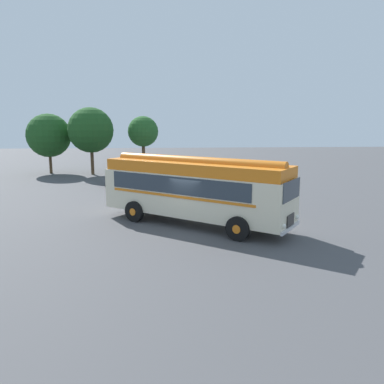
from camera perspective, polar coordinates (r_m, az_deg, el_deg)
The scene contains 9 objects.
ground_plane at distance 18.89m, azimuth 0.38°, elevation -5.29°, with size 120.00×120.00×0.00m, color #474749.
vintage_bus at distance 18.94m, azimuth 0.36°, elevation 0.64°, with size 9.53×8.01×3.49m.
car_near_left at distance 31.84m, azimuth -10.78°, elevation 2.58°, with size 2.19×4.31×1.66m.
car_mid_left at distance 31.57m, azimuth -5.70°, elevation 2.65°, with size 2.41×4.40×1.66m.
car_mid_right at distance 32.01m, azimuth -1.32°, elevation 2.81°, with size 2.19×4.31×1.66m.
car_far_right at distance 32.41m, azimuth 3.91°, elevation 2.88°, with size 2.14×4.29×1.66m.
tree_far_left at distance 41.00m, azimuth -21.13°, elevation 8.02°, with size 4.38×4.38×6.06m.
tree_left_of_centre at distance 38.79m, azimuth -15.03°, elevation 9.01°, with size 4.46×4.46×6.65m.
tree_centre at distance 38.84m, azimuth -7.47°, elevation 9.11°, with size 3.09×3.09×5.81m.
Camera 1 is at (-1.46, -18.11, 5.15)m, focal length 35.00 mm.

